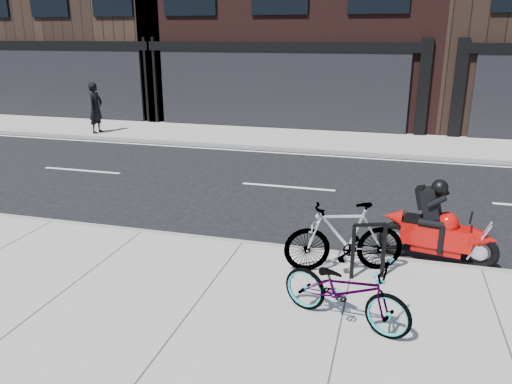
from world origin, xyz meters
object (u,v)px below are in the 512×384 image
(motorcycle, at_px, (443,230))
(pedestrian, at_px, (96,108))
(bike_rack, at_px, (369,246))
(bicycle_front, at_px, (345,290))
(bicycle_rear, at_px, (344,237))

(motorcycle, xyz_separation_m, pedestrian, (-11.76, 8.20, 0.48))
(bike_rack, distance_m, bicycle_front, 1.36)
(bicycle_rear, height_order, motorcycle, motorcycle)
(bike_rack, xyz_separation_m, motorcycle, (1.15, 1.14, -0.06))
(pedestrian, bearing_deg, motorcycle, -124.07)
(bike_rack, distance_m, motorcycle, 1.62)
(bicycle_front, xyz_separation_m, motorcycle, (1.36, 2.49, -0.00))
(bicycle_rear, distance_m, pedestrian, 13.74)
(bike_rack, distance_m, pedestrian, 14.14)
(pedestrian, bearing_deg, bicycle_front, -134.97)
(bicycle_rear, distance_m, motorcycle, 1.83)
(bicycle_front, relative_size, pedestrian, 0.94)
(bicycle_front, height_order, motorcycle, motorcycle)
(motorcycle, distance_m, pedestrian, 14.34)
(bike_rack, height_order, bicycle_rear, bicycle_rear)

